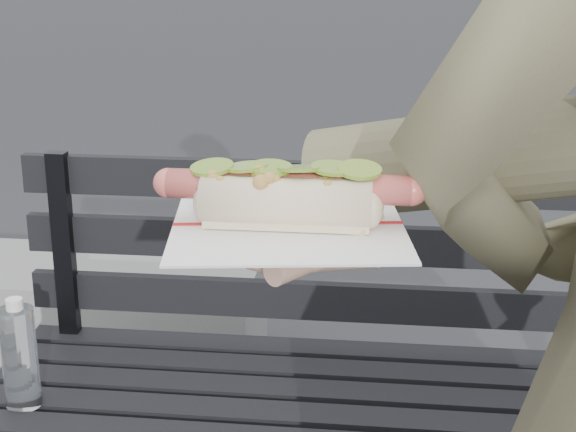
% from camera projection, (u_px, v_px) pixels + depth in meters
% --- Properties ---
extents(park_bench, '(1.50, 0.44, 0.88)m').
position_uv_depth(park_bench, '(370.00, 354.00, 1.72)').
color(park_bench, black).
rests_on(park_bench, ground).
extents(concrete_block, '(1.20, 0.40, 0.40)m').
position_uv_depth(concrete_block, '(56.00, 327.00, 2.60)').
color(concrete_block, slate).
rests_on(concrete_block, ground).
extents(held_hotdog, '(0.62, 0.31, 0.20)m').
position_uv_depth(held_hotdog, '(510.00, 163.00, 0.76)').
color(held_hotdog, brown).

